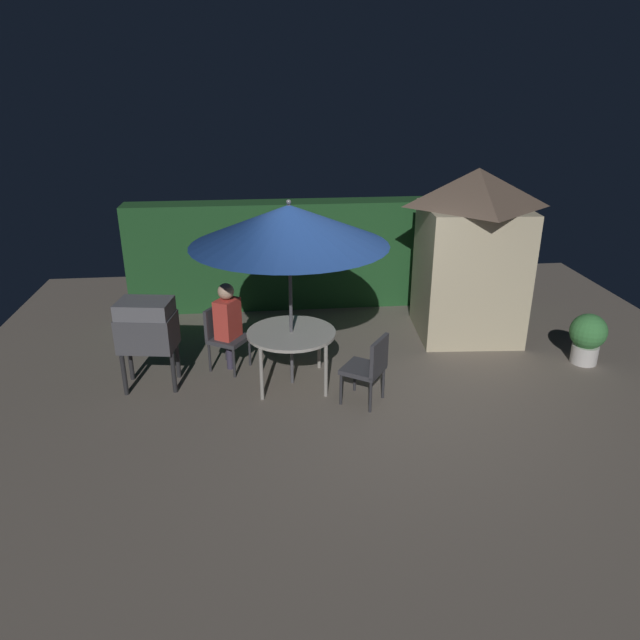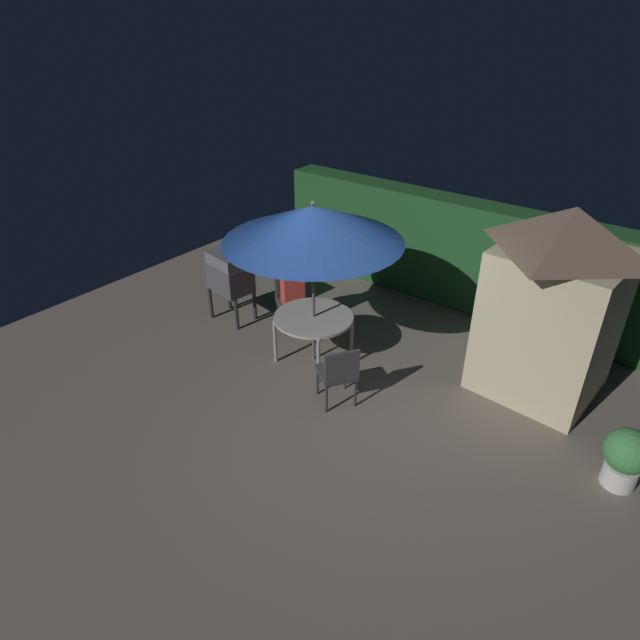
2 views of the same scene
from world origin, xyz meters
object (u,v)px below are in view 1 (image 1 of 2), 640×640
chair_far_side (369,365)px  potted_plant_by_shed (588,336)px  patio_table (291,336)px  chair_near_shed (223,333)px  garden_shed (471,253)px  bbq_grill (147,327)px  person_in_red (227,317)px  patio_umbrella (289,225)px

chair_far_side → potted_plant_by_shed: (3.29, 0.80, -0.11)m
chair_far_side → patio_table: bearing=145.4°
potted_plant_by_shed → chair_far_side: bearing=-166.4°
patio_table → chair_near_shed: bearing=148.5°
garden_shed → bbq_grill: 4.89m
patio_table → chair_near_shed: 1.08m
bbq_grill → chair_far_side: (2.76, -0.75, -0.33)m
garden_shed → person_in_red: size_ratio=2.06×
patio_table → potted_plant_by_shed: bearing=2.2°
chair_far_side → person_in_red: (-1.76, 1.15, 0.26)m
patio_umbrella → chair_near_shed: 1.95m
patio_table → chair_near_shed: size_ratio=1.29×
garden_shed → chair_near_shed: garden_shed is taller
patio_table → potted_plant_by_shed: size_ratio=1.57×
patio_umbrella → potted_plant_by_shed: (4.21, 0.16, -1.74)m
patio_table → chair_far_side: bearing=-34.6°
patio_umbrella → person_in_red: (-0.84, 0.51, -1.36)m
bbq_grill → potted_plant_by_shed: 6.06m
bbq_grill → chair_near_shed: bbq_grill is taller
patio_umbrella → bbq_grill: (-1.84, 0.11, -1.30)m
bbq_grill → potted_plant_by_shed: bbq_grill is taller
chair_near_shed → person_in_red: (0.07, -0.04, 0.26)m
patio_table → bbq_grill: bearing=176.4°
bbq_grill → person_in_red: 1.08m
patio_umbrella → chair_far_side: patio_umbrella is taller
garden_shed → chair_near_shed: size_ratio=2.88×
chair_far_side → patio_umbrella: bearing=145.4°
chair_near_shed → potted_plant_by_shed: size_ratio=1.22×
chair_near_shed → chair_far_side: (1.83, -1.19, 0.00)m
patio_table → person_in_red: 0.99m
bbq_grill → person_in_red: (1.00, 0.40, -0.06)m
potted_plant_by_shed → bbq_grill: bearing=-179.5°
garden_shed → bbq_grill: size_ratio=2.16×
chair_far_side → person_in_red: 2.11m
potted_plant_by_shed → patio_table: bearing=-177.8°
patio_umbrella → bbq_grill: patio_umbrella is taller
garden_shed → chair_far_side: 2.92m
bbq_grill → potted_plant_by_shed: bearing=0.5°
person_in_red → patio_umbrella: bearing=-31.5°
chair_far_side → potted_plant_by_shed: 3.39m
potted_plant_by_shed → person_in_red: person_in_red is taller
potted_plant_by_shed → person_in_red: 5.07m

